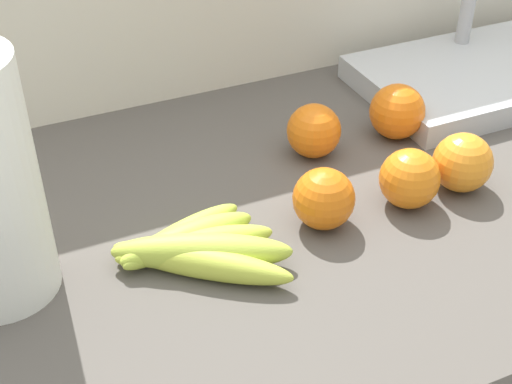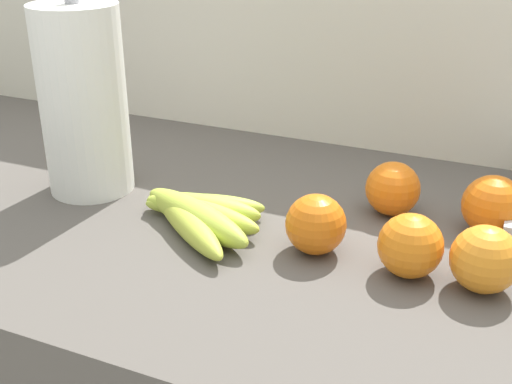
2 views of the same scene
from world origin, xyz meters
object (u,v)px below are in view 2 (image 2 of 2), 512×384
object	(u,v)px
banana_bunch	(198,214)
orange_center	(410,246)
orange_far_right	(485,259)
paper_towel_roll	(83,101)
orange_front	(316,224)
orange_right	(493,205)
orange_back_left	(393,189)

from	to	relation	value
banana_bunch	orange_center	size ratio (longest dim) A/B	2.69
orange_far_right	paper_towel_roll	size ratio (longest dim) A/B	0.26
orange_front	paper_towel_roll	world-z (taller)	paper_towel_roll
orange_front	orange_far_right	distance (m)	0.20
paper_towel_roll	orange_front	bearing A→B (deg)	-7.32
orange_right	orange_front	bearing A→B (deg)	-144.52
banana_bunch	orange_back_left	world-z (taller)	orange_back_left
orange_front	orange_right	world-z (taller)	orange_right
banana_bunch	orange_back_left	bearing A→B (deg)	32.35
orange_front	orange_center	xyz separation A→B (m)	(0.12, -0.01, 0.00)
orange_front	orange_center	size ratio (longest dim) A/B	1.00
orange_right	orange_far_right	size ratio (longest dim) A/B	1.03
orange_center	orange_far_right	xyz separation A→B (m)	(0.08, 0.00, 0.00)
orange_center	orange_right	bearing A→B (deg)	62.08
orange_far_right	banana_bunch	bearing A→B (deg)	179.26
orange_right	orange_far_right	distance (m)	0.14
banana_bunch	orange_back_left	size ratio (longest dim) A/B	2.72
orange_front	paper_towel_roll	xyz separation A→B (m)	(-0.37, 0.05, 0.10)
orange_far_right	orange_back_left	bearing A→B (deg)	132.44
orange_far_right	paper_towel_roll	distance (m)	0.58
orange_far_right	paper_towel_roll	xyz separation A→B (m)	(-0.57, 0.05, 0.10)
orange_front	orange_right	xyz separation A→B (m)	(0.19, 0.14, 0.00)
orange_front	orange_back_left	bearing A→B (deg)	66.36
banana_bunch	orange_center	xyz separation A→B (m)	(0.28, -0.01, 0.02)
orange_back_left	orange_center	bearing A→B (deg)	-70.16
orange_back_left	orange_far_right	bearing A→B (deg)	-47.56
orange_center	orange_back_left	bearing A→B (deg)	109.84
banana_bunch	orange_right	bearing A→B (deg)	21.18
orange_center	paper_towel_roll	xyz separation A→B (m)	(-0.49, 0.05, 0.10)
orange_front	orange_back_left	xyz separation A→B (m)	(0.06, 0.14, -0.00)
orange_front	banana_bunch	bearing A→B (deg)	-179.75
banana_bunch	orange_right	xyz separation A→B (m)	(0.36, 0.14, 0.02)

